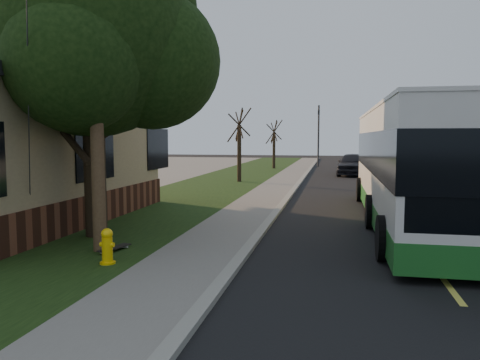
# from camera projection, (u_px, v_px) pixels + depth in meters

# --- Properties ---
(ground) EXTENTS (120.00, 120.00, 0.00)m
(ground) POSITION_uv_depth(u_px,v_px,m) (231.00, 274.00, 9.13)
(ground) COLOR black
(ground) RESTS_ON ground
(road) EXTENTS (8.00, 80.00, 0.01)m
(road) POSITION_uv_depth(u_px,v_px,m) (387.00, 206.00, 18.10)
(road) COLOR black
(road) RESTS_ON ground
(curb) EXTENTS (0.25, 80.00, 0.12)m
(curb) POSITION_uv_depth(u_px,v_px,m) (284.00, 202.00, 18.89)
(curb) COLOR gray
(curb) RESTS_ON ground
(sidewalk) EXTENTS (2.00, 80.00, 0.08)m
(sidewalk) POSITION_uv_depth(u_px,v_px,m) (260.00, 202.00, 19.09)
(sidewalk) COLOR slate
(sidewalk) RESTS_ON ground
(grass_verge) EXTENTS (5.00, 80.00, 0.07)m
(grass_verge) POSITION_uv_depth(u_px,v_px,m) (178.00, 200.00, 19.78)
(grass_verge) COLOR black
(grass_verge) RESTS_ON ground
(fire_hydrant) EXTENTS (0.32, 0.32, 0.74)m
(fire_hydrant) POSITION_uv_depth(u_px,v_px,m) (107.00, 246.00, 9.61)
(fire_hydrant) COLOR yellow
(fire_hydrant) RESTS_ON grass_verge
(utility_pole) EXTENTS (2.86, 3.21, 9.07)m
(utility_pole) POSITION_uv_depth(u_px,v_px,m) (94.00, 48.00, 10.33)
(utility_pole) COLOR #473321
(utility_pole) RESTS_ON ground
(leafy_tree) EXTENTS (6.30, 6.00, 7.80)m
(leafy_tree) POSITION_uv_depth(u_px,v_px,m) (95.00, 40.00, 12.07)
(leafy_tree) COLOR black
(leafy_tree) RESTS_ON grass_verge
(bare_tree_near) EXTENTS (1.38, 1.21, 4.31)m
(bare_tree_near) POSITION_uv_depth(u_px,v_px,m) (239.00, 146.00, 27.19)
(bare_tree_near) COLOR black
(bare_tree_near) RESTS_ON grass_verge
(bare_tree_far) EXTENTS (1.38, 1.21, 4.03)m
(bare_tree_far) POSITION_uv_depth(u_px,v_px,m) (274.00, 145.00, 38.82)
(bare_tree_far) COLOR black
(bare_tree_far) RESTS_ON grass_verge
(traffic_signal) EXTENTS (0.18, 0.22, 5.50)m
(traffic_signal) POSITION_uv_depth(u_px,v_px,m) (318.00, 131.00, 41.93)
(traffic_signal) COLOR #2D2D30
(traffic_signal) RESTS_ON ground
(transit_bus) EXTENTS (3.02, 13.08, 3.53)m
(transit_bus) POSITION_uv_depth(u_px,v_px,m) (415.00, 163.00, 14.31)
(transit_bus) COLOR silver
(transit_bus) RESTS_ON ground
(skateboard_main) EXTENTS (0.46, 0.94, 0.09)m
(skateboard_main) POSITION_uv_depth(u_px,v_px,m) (115.00, 248.00, 10.72)
(skateboard_main) COLOR black
(skateboard_main) RESTS_ON grass_verge
(distant_car) EXTENTS (2.36, 4.84, 1.59)m
(distant_car) POSITION_uv_depth(u_px,v_px,m) (352.00, 164.00, 32.60)
(distant_car) COLOR black
(distant_car) RESTS_ON ground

